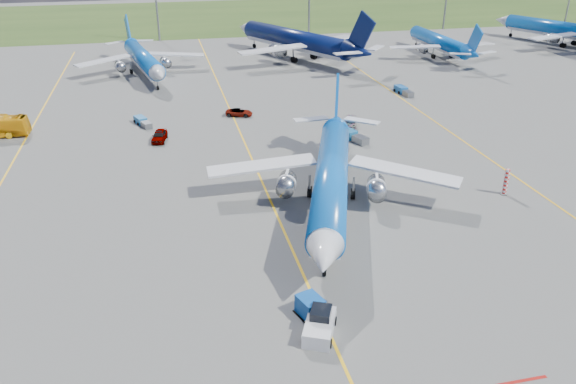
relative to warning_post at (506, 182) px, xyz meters
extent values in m
plane|color=#545451|center=(-26.00, -8.00, -1.50)|extent=(400.00, 400.00, 0.00)
cube|color=#2D4719|center=(-26.00, 142.00, -1.50)|extent=(400.00, 80.00, 0.01)
cube|color=yellow|center=(-26.00, 22.00, -1.49)|extent=(0.25, 160.00, 0.02)
cube|color=yellow|center=(-56.00, 32.00, -1.49)|extent=(0.25, 120.00, 0.02)
cube|color=yellow|center=(4.00, 32.00, -1.49)|extent=(0.25, 120.00, 0.02)
cylinder|color=red|center=(0.00, 0.00, 0.00)|extent=(0.50, 0.50, 3.00)
cube|color=silver|center=(-26.74, -18.41, -0.90)|extent=(3.44, 4.36, 1.20)
cube|color=black|center=(-26.51, -17.91, -0.07)|extent=(2.03, 2.12, 0.83)
cube|color=slate|center=(-25.75, -16.23, -0.99)|extent=(1.12, 2.11, 0.18)
cube|color=#0B479E|center=(-26.86, -16.13, -0.69)|extent=(2.20, 2.45, 1.62)
imported|color=#999999|center=(-37.47, 26.00, -0.74)|extent=(2.62, 4.71, 1.51)
imported|color=#999999|center=(-24.99, 34.75, -0.91)|extent=(4.61, 3.17, 1.17)
imported|color=#999999|center=(-9.41, 25.98, -0.90)|extent=(2.90, 4.42, 1.19)
cube|color=#175C8F|center=(-11.42, 21.55, -0.89)|extent=(2.46, 3.24, 1.22)
cube|color=slate|center=(-10.40, 18.86, -1.00)|extent=(2.02, 2.54, 1.00)
cube|color=#1B62A2|center=(-40.17, 34.48, -0.98)|extent=(2.14, 2.78, 1.04)
cube|color=slate|center=(-39.27, 32.18, -1.07)|extent=(1.75, 2.18, 0.85)
cube|color=#1B5BA5|center=(5.34, 41.82, -0.92)|extent=(1.72, 2.88, 1.17)
cube|color=slate|center=(5.58, 39.07, -1.02)|extent=(1.45, 2.22, 0.95)
camera|label=1|loc=(-36.32, -50.09, 26.04)|focal=35.00mm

